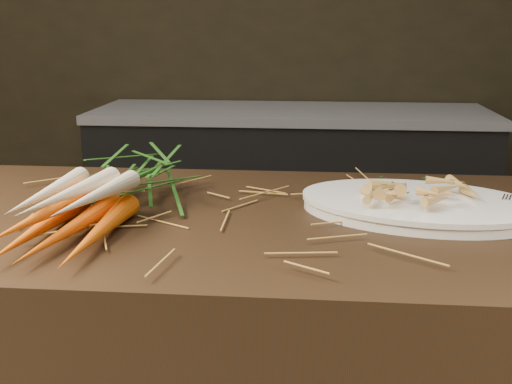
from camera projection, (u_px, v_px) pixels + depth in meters
The scene contains 6 objects.
back_counter at pixel (290, 196), 3.07m from camera, with size 1.82×0.62×0.84m.
straw_bedding at pixel (85, 206), 1.16m from camera, with size 1.40×0.60×0.02m, color olive, non-canonical shape.
root_veg_bunch at pixel (113, 185), 1.14m from camera, with size 0.22×0.56×0.10m.
serving_platter at pixel (418, 207), 1.15m from camera, with size 0.42×0.28×0.02m, color white, non-canonical shape.
roasted_veg_heap at pixel (419, 189), 1.14m from camera, with size 0.20×0.15×0.05m, color #AF8246, non-canonical shape.
serving_fork at pixel (507, 211), 1.08m from camera, with size 0.01×0.16×0.00m, color silver.
Camera 1 is at (0.41, -0.78, 1.23)m, focal length 45.00 mm.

